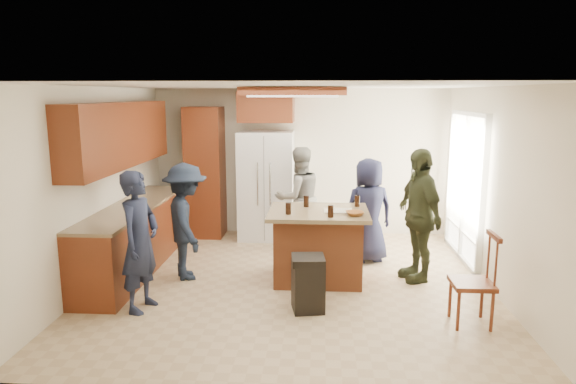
# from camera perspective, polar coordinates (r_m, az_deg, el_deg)

# --- Properties ---
(person_front_left) EXTENTS (0.54, 0.66, 1.59)m
(person_front_left) POSITION_cam_1_polar(r_m,az_deg,el_deg) (5.96, -16.14, -5.29)
(person_front_left) COLOR #1B2036
(person_front_left) RESTS_ON ground
(person_behind_left) EXTENTS (0.91, 0.78, 1.61)m
(person_behind_left) POSITION_cam_1_polar(r_m,az_deg,el_deg) (8.03, 1.22, -0.68)
(person_behind_left) COLOR gray
(person_behind_left) RESTS_ON ground
(person_behind_right) EXTENTS (0.86, 0.69, 1.52)m
(person_behind_right) POSITION_cam_1_polar(r_m,az_deg,el_deg) (7.47, 8.92, -2.04)
(person_behind_right) COLOR #181A31
(person_behind_right) RESTS_ON ground
(person_side_right) EXTENTS (0.78, 1.12, 1.73)m
(person_side_right) POSITION_cam_1_polar(r_m,az_deg,el_deg) (6.85, 14.31, -2.49)
(person_side_right) COLOR #313720
(person_side_right) RESTS_ON ground
(person_counter) EXTENTS (0.82, 1.09, 1.53)m
(person_counter) POSITION_cam_1_polar(r_m,az_deg,el_deg) (6.84, -11.26, -3.24)
(person_counter) COLOR black
(person_counter) RESTS_ON ground
(left_cabinetry) EXTENTS (0.64, 3.00, 2.30)m
(left_cabinetry) POSITION_cam_1_polar(r_m,az_deg,el_deg) (7.33, -17.16, -1.08)
(left_cabinetry) COLOR maroon
(left_cabinetry) RESTS_ON ground
(back_wall_units) EXTENTS (1.80, 0.60, 2.45)m
(back_wall_units) POSITION_cam_1_polar(r_m,az_deg,el_deg) (8.72, -7.52, 3.98)
(back_wall_units) COLOR maroon
(back_wall_units) RESTS_ON ground
(refrigerator) EXTENTS (0.90, 0.76, 1.80)m
(refrigerator) POSITION_cam_1_polar(r_m,az_deg,el_deg) (8.60, -2.41, 0.74)
(refrigerator) COLOR white
(refrigerator) RESTS_ON ground
(kitchen_island) EXTENTS (1.28, 1.03, 0.93)m
(kitchen_island) POSITION_cam_1_polar(r_m,az_deg,el_deg) (6.73, 3.36, -5.86)
(kitchen_island) COLOR #A44F2A
(kitchen_island) RESTS_ON ground
(island_items) EXTENTS (0.99, 0.70, 0.15)m
(island_items) POSITION_cam_1_polar(r_m,az_deg,el_deg) (6.51, 5.43, -1.95)
(island_items) COLOR silver
(island_items) RESTS_ON kitchen_island
(trash_bin) EXTENTS (0.40, 0.40, 0.63)m
(trash_bin) POSITION_cam_1_polar(r_m,az_deg,el_deg) (5.85, 2.24, -10.09)
(trash_bin) COLOR black
(trash_bin) RESTS_ON ground
(spindle_chair) EXTENTS (0.42, 0.42, 0.99)m
(spindle_chair) POSITION_cam_1_polar(r_m,az_deg,el_deg) (5.80, 19.96, -9.52)
(spindle_chair) COLOR maroon
(spindle_chair) RESTS_ON ground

